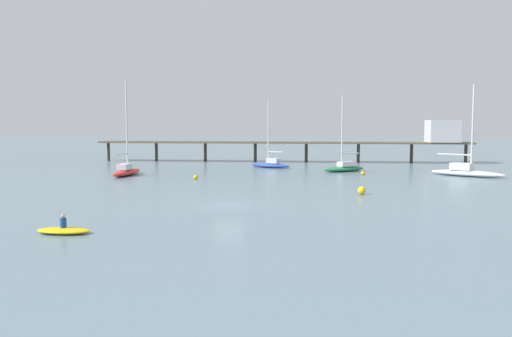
% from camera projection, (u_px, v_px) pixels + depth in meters
% --- Properties ---
extents(ground_plane, '(400.00, 400.00, 0.00)m').
position_uv_depth(ground_plane, '(228.00, 205.00, 40.55)').
color(ground_plane, slate).
extents(pier, '(61.61, 6.21, 6.94)m').
position_uv_depth(pier, '(360.00, 137.00, 84.45)').
color(pier, brown).
rests_on(pier, ground_plane).
extents(sailboat_blue, '(6.36, 3.98, 9.81)m').
position_uv_depth(sailboat_blue, '(271.00, 163.00, 74.90)').
color(sailboat_blue, '#2D4CB7').
rests_on(sailboat_blue, ground_plane).
extents(sailboat_white, '(8.78, 6.74, 11.04)m').
position_uv_depth(sailboat_white, '(466.00, 171.00, 62.89)').
color(sailboat_white, white).
rests_on(sailboat_white, ground_plane).
extents(sailboat_green, '(6.42, 5.41, 10.14)m').
position_uv_depth(sailboat_green, '(344.00, 167.00, 68.93)').
color(sailboat_green, '#287F4C').
rests_on(sailboat_green, ground_plane).
extents(sailboat_red, '(1.84, 7.54, 11.65)m').
position_uv_depth(sailboat_red, '(126.00, 170.00, 63.67)').
color(sailboat_red, red).
rests_on(sailboat_red, ground_plane).
extents(dinghy_yellow, '(3.24, 1.54, 1.14)m').
position_uv_depth(dinghy_yellow, '(64.00, 230.00, 30.14)').
color(dinghy_yellow, yellow).
rests_on(dinghy_yellow, ground_plane).
extents(mooring_buoy_inner, '(0.52, 0.52, 0.52)m').
position_uv_depth(mooring_buoy_inner, '(196.00, 177.00, 59.37)').
color(mooring_buoy_inner, yellow).
rests_on(mooring_buoy_inner, ground_plane).
extents(mooring_buoy_mid, '(0.50, 0.50, 0.50)m').
position_uv_depth(mooring_buoy_mid, '(363.00, 173.00, 64.26)').
color(mooring_buoy_mid, yellow).
rests_on(mooring_buoy_mid, ground_plane).
extents(mooring_buoy_near, '(0.74, 0.74, 0.74)m').
position_uv_depth(mooring_buoy_near, '(362.00, 190.00, 46.71)').
color(mooring_buoy_near, yellow).
rests_on(mooring_buoy_near, ground_plane).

